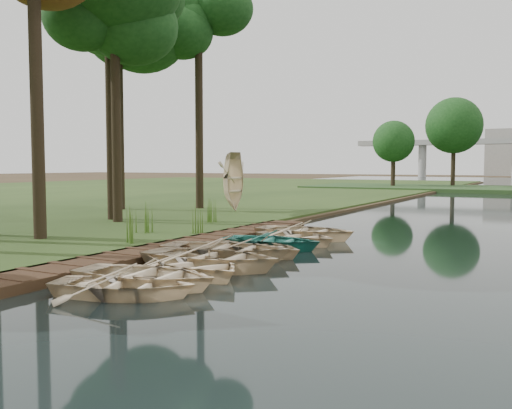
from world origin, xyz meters
The scene contains 21 objects.
ground centered at (0.00, 0.00, 0.00)m, with size 300.00×300.00×0.00m, color #3D2F1D.
boardwalk centered at (-1.60, 0.00, 0.15)m, with size 1.60×16.00×0.30m, color #362215.
building_b centered at (-5.00, 145.00, 6.00)m, with size 8.00×8.00×12.00m, color #A5A5A0.
rowboat_0 centered at (1.29, -6.28, 0.38)m, with size 2.24×3.14×0.65m, color beige.
rowboat_1 centered at (1.11, -5.36, 0.41)m, with size 2.51×3.52×0.73m, color beige.
rowboat_2 centered at (1.27, -3.63, 0.41)m, with size 2.48×3.47×0.72m, color beige.
rowboat_3 centered at (1.17, -2.70, 0.46)m, with size 2.79×3.91×0.81m, color beige.
rowboat_4 centered at (0.73, -1.21, 0.45)m, with size 2.78×3.89×0.81m, color beige.
rowboat_5 centered at (1.18, -0.03, 0.38)m, with size 2.26×3.16×0.66m, color beige.
rowboat_6 centered at (0.95, 1.31, 0.40)m, with size 2.41×3.38×0.70m, color teal.
rowboat_7 centered at (1.14, 2.86, 0.39)m, with size 2.34×3.28×0.68m, color beige.
rowboat_8 centered at (0.92, 4.17, 0.44)m, with size 2.71×3.80×0.79m, color beige.
stored_rowboat centered at (-6.51, 11.45, 0.64)m, with size 2.32×3.25×0.67m, color beige.
tree_3 centered at (-9.22, 4.77, 10.02)m, with size 5.38×5.38×12.07m.
tree_4 centered at (-8.20, 4.02, 9.50)m, with size 3.84×3.84×11.00m.
tree_5 centered at (-13.02, 9.62, 10.97)m, with size 6.00×6.00×13.29m.
tree_6 centered at (-9.48, 12.45, 10.86)m, with size 3.96×3.96×12.46m.
reeds_0 centered at (-2.94, -1.14, 0.86)m, with size 0.60×0.60×1.12m, color #3F661E.
reeds_1 centered at (-2.60, 2.16, 0.87)m, with size 0.60×0.60×1.14m, color #3F661E.
reeds_2 centered at (-4.48, 1.39, 0.85)m, with size 0.60×0.60×1.10m, color #3F661E.
reeds_3 centered at (-4.37, 5.74, 0.84)m, with size 0.60×0.60×1.07m, color #3F661E.
Camera 1 is at (9.49, -15.46, 2.86)m, focal length 40.00 mm.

